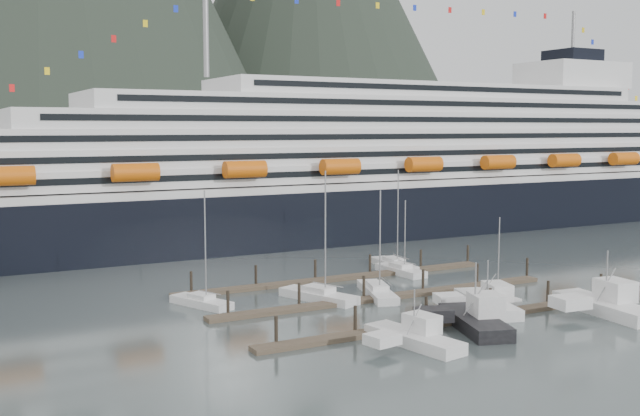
{
  "coord_description": "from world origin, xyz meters",
  "views": [
    {
      "loc": [
        -55.84,
        -73.9,
        21.33
      ],
      "look_at": [
        -4.63,
        22.0,
        9.6
      ],
      "focal_mm": 42.0,
      "sensor_mm": 36.0,
      "label": 1
    }
  ],
  "objects_px": {
    "sailboat_h": "(493,297)",
    "trawler_a": "(413,337)",
    "sailboat_d": "(377,292)",
    "trawler_c": "(486,302)",
    "sailboat_f": "(401,271)",
    "sailboat_c": "(319,297)",
    "cruise_ship": "(393,173)",
    "trawler_b": "(473,320)",
    "trawler_d": "(604,305)",
    "sailboat_g": "(394,265)",
    "sailboat_a": "(201,303)"
  },
  "relations": [
    {
      "from": "sailboat_h",
      "to": "trawler_a",
      "type": "xyz_separation_m",
      "value": [
        -19.97,
        -11.14,
        0.43
      ]
    },
    {
      "from": "sailboat_d",
      "to": "trawler_c",
      "type": "bearing_deg",
      "value": -129.28
    },
    {
      "from": "sailboat_h",
      "to": "trawler_c",
      "type": "height_order",
      "value": "sailboat_h"
    },
    {
      "from": "sailboat_f",
      "to": "sailboat_h",
      "type": "distance_m",
      "value": 19.48
    },
    {
      "from": "sailboat_c",
      "to": "sailboat_d",
      "type": "distance_m",
      "value": 7.86
    },
    {
      "from": "cruise_ship",
      "to": "sailboat_d",
      "type": "height_order",
      "value": "cruise_ship"
    },
    {
      "from": "sailboat_d",
      "to": "trawler_b",
      "type": "relative_size",
      "value": 1.11
    },
    {
      "from": "cruise_ship",
      "to": "sailboat_d",
      "type": "relative_size",
      "value": 14.93
    },
    {
      "from": "cruise_ship",
      "to": "sailboat_f",
      "type": "xyz_separation_m",
      "value": [
        -24.69,
        -39.35,
        -11.63
      ]
    },
    {
      "from": "trawler_a",
      "to": "trawler_d",
      "type": "bearing_deg",
      "value": -100.23
    },
    {
      "from": "sailboat_g",
      "to": "trawler_d",
      "type": "xyz_separation_m",
      "value": [
        5.67,
        -34.98,
        0.56
      ]
    },
    {
      "from": "sailboat_a",
      "to": "sailboat_c",
      "type": "height_order",
      "value": "sailboat_c"
    },
    {
      "from": "sailboat_f",
      "to": "trawler_c",
      "type": "height_order",
      "value": "sailboat_f"
    },
    {
      "from": "sailboat_h",
      "to": "sailboat_a",
      "type": "bearing_deg",
      "value": 66.89
    },
    {
      "from": "sailboat_f",
      "to": "trawler_c",
      "type": "xyz_separation_m",
      "value": [
        -3.2,
        -22.47,
        0.43
      ]
    },
    {
      "from": "sailboat_g",
      "to": "trawler_b",
      "type": "bearing_deg",
      "value": 164.64
    },
    {
      "from": "sailboat_d",
      "to": "trawler_d",
      "type": "bearing_deg",
      "value": -119.38
    },
    {
      "from": "sailboat_g",
      "to": "sailboat_f",
      "type": "bearing_deg",
      "value": 162.84
    },
    {
      "from": "trawler_b",
      "to": "trawler_c",
      "type": "distance_m",
      "value": 9.28
    },
    {
      "from": "sailboat_g",
      "to": "trawler_b",
      "type": "relative_size",
      "value": 1.22
    },
    {
      "from": "trawler_d",
      "to": "trawler_b",
      "type": "bearing_deg",
      "value": 89.06
    },
    {
      "from": "sailboat_h",
      "to": "sailboat_f",
      "type": "bearing_deg",
      "value": 2.01
    },
    {
      "from": "trawler_c",
      "to": "trawler_a",
      "type": "bearing_deg",
      "value": 132.85
    },
    {
      "from": "trawler_c",
      "to": "trawler_d",
      "type": "relative_size",
      "value": 0.94
    },
    {
      "from": "trawler_c",
      "to": "sailboat_h",
      "type": "bearing_deg",
      "value": -35.49
    },
    {
      "from": "sailboat_d",
      "to": "sailboat_h",
      "type": "bearing_deg",
      "value": -109.83
    },
    {
      "from": "cruise_ship",
      "to": "trawler_d",
      "type": "height_order",
      "value": "cruise_ship"
    },
    {
      "from": "sailboat_d",
      "to": "sailboat_g",
      "type": "xyz_separation_m",
      "value": [
        12.48,
        14.93,
        0.01
      ]
    },
    {
      "from": "trawler_c",
      "to": "trawler_d",
      "type": "height_order",
      "value": "trawler_d"
    },
    {
      "from": "sailboat_d",
      "to": "sailboat_g",
      "type": "bearing_deg",
      "value": -21.41
    },
    {
      "from": "sailboat_d",
      "to": "sailboat_h",
      "type": "relative_size",
      "value": 1.3
    },
    {
      "from": "trawler_c",
      "to": "sailboat_c",
      "type": "bearing_deg",
      "value": 65.12
    },
    {
      "from": "cruise_ship",
      "to": "sailboat_c",
      "type": "xyz_separation_m",
      "value": [
        -43.17,
        -48.53,
        -11.58
      ]
    },
    {
      "from": "sailboat_c",
      "to": "trawler_a",
      "type": "bearing_deg",
      "value": 156.36
    },
    {
      "from": "sailboat_c",
      "to": "trawler_a",
      "type": "height_order",
      "value": "sailboat_c"
    },
    {
      "from": "cruise_ship",
      "to": "trawler_b",
      "type": "xyz_separation_m",
      "value": [
        -34.84,
        -67.97,
        -11.06
      ]
    },
    {
      "from": "sailboat_a",
      "to": "sailboat_f",
      "type": "xyz_separation_m",
      "value": [
        32.33,
        5.25,
        -0.02
      ]
    },
    {
      "from": "sailboat_a",
      "to": "sailboat_h",
      "type": "xyz_separation_m",
      "value": [
        32.93,
        -14.23,
        -0.04
      ]
    },
    {
      "from": "sailboat_d",
      "to": "trawler_d",
      "type": "distance_m",
      "value": 27.04
    },
    {
      "from": "sailboat_h",
      "to": "sailboat_c",
      "type": "bearing_deg",
      "value": 61.9
    },
    {
      "from": "sailboat_d",
      "to": "sailboat_h",
      "type": "height_order",
      "value": "sailboat_d"
    },
    {
      "from": "sailboat_c",
      "to": "sailboat_h",
      "type": "height_order",
      "value": "sailboat_c"
    },
    {
      "from": "cruise_ship",
      "to": "sailboat_c",
      "type": "bearing_deg",
      "value": -131.65
    },
    {
      "from": "trawler_a",
      "to": "sailboat_f",
      "type": "bearing_deg",
      "value": -42.64
    },
    {
      "from": "sailboat_c",
      "to": "sailboat_g",
      "type": "distance_m",
      "value": 24.36
    },
    {
      "from": "sailboat_c",
      "to": "sailboat_h",
      "type": "xyz_separation_m",
      "value": [
        19.07,
        -10.29,
        -0.07
      ]
    },
    {
      "from": "cruise_ship",
      "to": "sailboat_h",
      "type": "bearing_deg",
      "value": -112.27
    },
    {
      "from": "sailboat_c",
      "to": "sailboat_h",
      "type": "distance_m",
      "value": 21.67
    },
    {
      "from": "cruise_ship",
      "to": "sailboat_g",
      "type": "bearing_deg",
      "value": -123.29
    },
    {
      "from": "sailboat_f",
      "to": "trawler_a",
      "type": "height_order",
      "value": "sailboat_f"
    }
  ]
}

